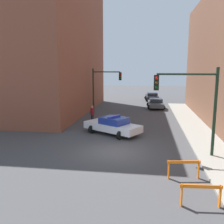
% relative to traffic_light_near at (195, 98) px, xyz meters
% --- Properties ---
extents(ground_plane, '(120.00, 120.00, 0.00)m').
position_rel_traffic_light_near_xyz_m(ground_plane, '(-4.73, 0.08, -3.53)').
color(ground_plane, '#424244').
extents(sidewalk_right, '(2.40, 44.00, 0.12)m').
position_rel_traffic_light_near_xyz_m(sidewalk_right, '(1.47, 0.08, -3.47)').
color(sidewalk_right, gray).
rests_on(sidewalk_right, ground_plane).
extents(building_corner_left, '(14.00, 20.00, 15.44)m').
position_rel_traffic_light_near_xyz_m(building_corner_left, '(-16.73, 14.08, 4.19)').
color(building_corner_left, brown).
rests_on(building_corner_left, ground_plane).
extents(traffic_light_near, '(3.64, 0.35, 5.20)m').
position_rel_traffic_light_near_xyz_m(traffic_light_near, '(0.00, 0.00, 0.00)').
color(traffic_light_near, black).
rests_on(traffic_light_near, sidewalk_right).
extents(traffic_light_far, '(3.44, 0.35, 5.20)m').
position_rel_traffic_light_near_xyz_m(traffic_light_far, '(-8.03, 13.95, -0.13)').
color(traffic_light_far, black).
rests_on(traffic_light_far, ground_plane).
extents(police_car, '(4.98, 4.02, 1.52)m').
position_rel_traffic_light_near_xyz_m(police_car, '(-5.44, 4.36, -2.81)').
color(police_car, white).
rests_on(police_car, ground_plane).
extents(parked_car_near, '(2.41, 4.38, 1.31)m').
position_rel_traffic_light_near_xyz_m(parked_car_near, '(-1.66, 18.04, -2.86)').
color(parked_car_near, '#474C51').
rests_on(parked_car_near, ground_plane).
extents(parked_car_mid, '(2.49, 4.42, 1.31)m').
position_rel_traffic_light_near_xyz_m(parked_car_mid, '(-2.05, 25.71, -2.86)').
color(parked_car_mid, black).
rests_on(parked_car_mid, ground_plane).
extents(pedestrian_crossing, '(0.51, 0.51, 1.66)m').
position_rel_traffic_light_near_xyz_m(pedestrian_crossing, '(-8.00, 8.28, -2.67)').
color(pedestrian_crossing, black).
rests_on(pedestrian_crossing, ground_plane).
extents(barrier_front, '(1.60, 0.27, 0.90)m').
position_rel_traffic_light_near_xyz_m(barrier_front, '(-0.60, -5.71, -2.91)').
color(barrier_front, orange).
rests_on(barrier_front, ground_plane).
extents(barrier_mid, '(1.59, 0.39, 0.90)m').
position_rel_traffic_light_near_xyz_m(barrier_mid, '(-0.91, -3.24, -2.91)').
color(barrier_mid, orange).
rests_on(barrier_mid, ground_plane).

